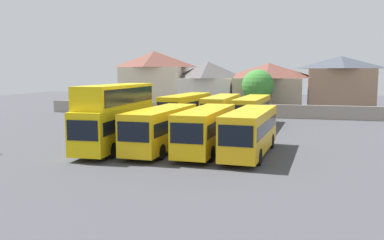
{
  "coord_description": "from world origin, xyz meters",
  "views": [
    {
      "loc": [
        8.61,
        -29.23,
        5.94
      ],
      "look_at": [
        0.0,
        3.0,
        2.09
      ],
      "focal_mm": 37.97,
      "sensor_mm": 36.0,
      "label": 1
    }
  ],
  "objects_px": {
    "bus_5": "(186,108)",
    "bus_7": "(252,110)",
    "house_terrace_left": "(154,80)",
    "tree_left_of_lot": "(258,86)",
    "bus_6": "(222,109)",
    "house_terrace_right": "(268,87)",
    "bus_3": "(207,127)",
    "bus_2": "(162,127)",
    "bus_1": "(116,113)",
    "house_terrace_far_right": "(340,84)",
    "bus_4": "(251,129)",
    "house_terrace_centre": "(208,86)"
  },
  "relations": [
    {
      "from": "bus_2",
      "to": "house_terrace_right",
      "type": "height_order",
      "value": "house_terrace_right"
    },
    {
      "from": "bus_1",
      "to": "house_terrace_far_right",
      "type": "bearing_deg",
      "value": 147.53
    },
    {
      "from": "bus_1",
      "to": "bus_4",
      "type": "bearing_deg",
      "value": 88.03
    },
    {
      "from": "bus_6",
      "to": "house_terrace_right",
      "type": "relative_size",
      "value": 1.1
    },
    {
      "from": "bus_6",
      "to": "house_terrace_far_right",
      "type": "xyz_separation_m",
      "value": [
        14.13,
        18.72,
        2.35
      ]
    },
    {
      "from": "bus_4",
      "to": "bus_7",
      "type": "height_order",
      "value": "bus_7"
    },
    {
      "from": "house_terrace_far_right",
      "to": "house_terrace_left",
      "type": "bearing_deg",
      "value": -179.29
    },
    {
      "from": "house_terrace_centre",
      "to": "house_terrace_far_right",
      "type": "relative_size",
      "value": 0.9
    },
    {
      "from": "bus_7",
      "to": "bus_3",
      "type": "bearing_deg",
      "value": -3.83
    },
    {
      "from": "bus_6",
      "to": "bus_7",
      "type": "xyz_separation_m",
      "value": [
        3.44,
        0.18,
        -0.04
      ]
    },
    {
      "from": "bus_5",
      "to": "bus_4",
      "type": "bearing_deg",
      "value": 34.21
    },
    {
      "from": "bus_4",
      "to": "bus_5",
      "type": "relative_size",
      "value": 0.91
    },
    {
      "from": "bus_2",
      "to": "house_terrace_centre",
      "type": "bearing_deg",
      "value": -171.37
    },
    {
      "from": "bus_6",
      "to": "bus_7",
      "type": "bearing_deg",
      "value": 92.88
    },
    {
      "from": "bus_7",
      "to": "bus_6",
      "type": "bearing_deg",
      "value": -84.64
    },
    {
      "from": "bus_3",
      "to": "bus_4",
      "type": "relative_size",
      "value": 0.99
    },
    {
      "from": "bus_3",
      "to": "bus_2",
      "type": "bearing_deg",
      "value": -82.55
    },
    {
      "from": "bus_6",
      "to": "tree_left_of_lot",
      "type": "xyz_separation_m",
      "value": [
        2.74,
        12.47,
        2.26
      ]
    },
    {
      "from": "bus_5",
      "to": "bus_6",
      "type": "xyz_separation_m",
      "value": [
        4.23,
        -0.24,
        -0.05
      ]
    },
    {
      "from": "bus_7",
      "to": "tree_left_of_lot",
      "type": "bearing_deg",
      "value": -174.33
    },
    {
      "from": "bus_5",
      "to": "bus_7",
      "type": "distance_m",
      "value": 7.67
    },
    {
      "from": "bus_2",
      "to": "bus_5",
      "type": "relative_size",
      "value": 0.87
    },
    {
      "from": "bus_1",
      "to": "house_terrace_right",
      "type": "bearing_deg",
      "value": 161.99
    },
    {
      "from": "bus_6",
      "to": "house_terrace_left",
      "type": "relative_size",
      "value": 1.1
    },
    {
      "from": "bus_6",
      "to": "house_terrace_right",
      "type": "bearing_deg",
      "value": 168.26
    },
    {
      "from": "bus_2",
      "to": "house_terrace_left",
      "type": "xyz_separation_m",
      "value": [
        -13.12,
        34.04,
        2.98
      ]
    },
    {
      "from": "bus_5",
      "to": "bus_7",
      "type": "bearing_deg",
      "value": 93.11
    },
    {
      "from": "bus_2",
      "to": "bus_4",
      "type": "height_order",
      "value": "bus_4"
    },
    {
      "from": "bus_2",
      "to": "house_terrace_centre",
      "type": "xyz_separation_m",
      "value": [
        -3.95,
        33.76,
        2.09
      ]
    },
    {
      "from": "bus_1",
      "to": "house_terrace_left",
      "type": "height_order",
      "value": "house_terrace_left"
    },
    {
      "from": "house_terrace_left",
      "to": "tree_left_of_lot",
      "type": "bearing_deg",
      "value": -18.56
    },
    {
      "from": "bus_2",
      "to": "house_terrace_far_right",
      "type": "relative_size",
      "value": 1.09
    },
    {
      "from": "bus_5",
      "to": "bus_7",
      "type": "xyz_separation_m",
      "value": [
        7.67,
        -0.06,
        -0.09
      ]
    },
    {
      "from": "bus_3",
      "to": "house_terrace_left",
      "type": "height_order",
      "value": "house_terrace_left"
    },
    {
      "from": "bus_7",
      "to": "house_terrace_right",
      "type": "height_order",
      "value": "house_terrace_right"
    },
    {
      "from": "bus_1",
      "to": "tree_left_of_lot",
      "type": "relative_size",
      "value": 1.76
    },
    {
      "from": "bus_1",
      "to": "bus_6",
      "type": "bearing_deg",
      "value": 158.0
    },
    {
      "from": "bus_6",
      "to": "house_terrace_left",
      "type": "distance_m",
      "value": 23.77
    },
    {
      "from": "house_terrace_far_right",
      "to": "bus_2",
      "type": "bearing_deg",
      "value": -114.7
    },
    {
      "from": "bus_1",
      "to": "bus_2",
      "type": "distance_m",
      "value": 3.89
    },
    {
      "from": "bus_2",
      "to": "bus_4",
      "type": "relative_size",
      "value": 0.97
    },
    {
      "from": "bus_4",
      "to": "house_terrace_left",
      "type": "height_order",
      "value": "house_terrace_left"
    },
    {
      "from": "house_terrace_left",
      "to": "bus_4",
      "type": "bearing_deg",
      "value": -59.56
    },
    {
      "from": "bus_4",
      "to": "bus_3",
      "type": "bearing_deg",
      "value": -90.56
    },
    {
      "from": "bus_5",
      "to": "house_terrace_right",
      "type": "distance_m",
      "value": 19.83
    },
    {
      "from": "house_terrace_left",
      "to": "tree_left_of_lot",
      "type": "relative_size",
      "value": 1.62
    },
    {
      "from": "bus_1",
      "to": "bus_7",
      "type": "distance_m",
      "value": 18.18
    },
    {
      "from": "house_terrace_left",
      "to": "bus_7",
      "type": "bearing_deg",
      "value": -44.91
    },
    {
      "from": "bus_5",
      "to": "bus_6",
      "type": "distance_m",
      "value": 4.23
    },
    {
      "from": "house_terrace_left",
      "to": "house_terrace_centre",
      "type": "bearing_deg",
      "value": -1.73
    }
  ]
}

